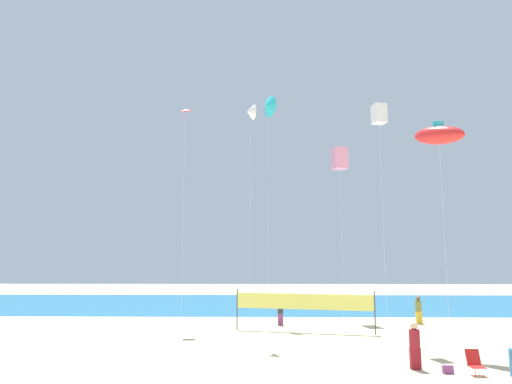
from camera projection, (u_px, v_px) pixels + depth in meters
name	position (u px, v px, depth m)	size (l,w,h in m)	color
ocean_band	(265.00, 303.00, 43.85)	(120.00, 20.00, 0.01)	#1E6B99
beachgoer_charcoal_shirt	(280.00, 312.00, 30.04)	(0.36, 0.36, 1.58)	#7A3872
beachgoer_olive_shirt	(419.00, 309.00, 30.62)	(0.41, 0.41, 1.78)	gold
beachgoer_maroon_shirt	(415.00, 344.00, 18.30)	(0.41, 0.41, 1.81)	maroon
folding_beach_chair	(475.00, 362.00, 17.40)	(0.52, 0.65, 0.89)	red
volleyball_net	(303.00, 303.00, 27.47)	(7.98, 1.91, 2.40)	#4C4C51
beach_handbag	(448.00, 370.00, 17.52)	(0.38, 0.19, 0.30)	#7A3872
kite_pink_box	(340.00, 159.00, 34.88)	(1.18, 1.18, 12.37)	silver
kite_white_box	(379.00, 114.00, 25.66)	(0.80, 0.80, 12.61)	silver
kite_cyan_delta	(268.00, 106.00, 34.09)	(1.20, 1.53, 15.97)	silver
kite_red_diamond	(185.00, 113.00, 31.67)	(0.92, 0.92, 14.32)	silver
kite_red_inflatable	(439.00, 135.00, 23.20)	(2.49, 2.65, 11.01)	silver
kite_white_delta	(250.00, 112.00, 26.92)	(0.72, 1.00, 13.04)	silver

